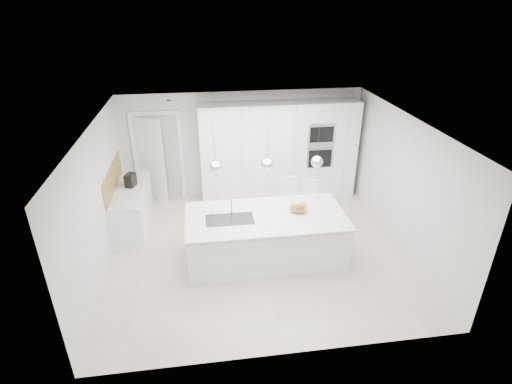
{
  "coord_description": "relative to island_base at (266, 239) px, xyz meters",
  "views": [
    {
      "loc": [
        -0.94,
        -6.31,
        4.44
      ],
      "look_at": [
        0.0,
        0.3,
        1.1
      ],
      "focal_mm": 28.0,
      "sensor_mm": 36.0,
      "label": 1
    }
  ],
  "objects": [
    {
      "name": "wall_left",
      "position": [
        -2.85,
        0.3,
        0.82
      ],
      "size": [
        0.0,
        5.0,
        5.0
      ],
      "primitive_type": "plane",
      "rotation": [
        1.57,
        0.0,
        1.57
      ],
      "color": "silver",
      "rests_on": "ground"
    },
    {
      "name": "island_worktop",
      "position": [
        0.0,
        0.05,
        0.45
      ],
      "size": [
        2.84,
        1.4,
        0.04
      ],
      "primitive_type": "cube",
      "color": "silver",
      "rests_on": "island_base"
    },
    {
      "name": "pendant_left",
      "position": [
        -0.85,
        -0.0,
        1.47
      ],
      "size": [
        0.2,
        0.2,
        0.2
      ],
      "primitive_type": "sphere",
      "color": "white",
      "rests_on": "ceiling"
    },
    {
      "name": "bar_stool_right",
      "position": [
        1.09,
        0.92,
        0.1
      ],
      "size": [
        0.45,
        0.55,
        1.06
      ],
      "primitive_type": null,
      "rotation": [
        0.0,
        0.0,
        -0.21
      ],
      "color": "white",
      "rests_on": "floor"
    },
    {
      "name": "apple_b",
      "position": [
        0.6,
        0.15,
        0.54
      ],
      "size": [
        0.08,
        0.08,
        0.08
      ],
      "primitive_type": "sphere",
      "color": "red",
      "rests_on": "fruit_bowl"
    },
    {
      "name": "pendant_right",
      "position": [
        0.85,
        -0.0,
        1.47
      ],
      "size": [
        0.2,
        0.2,
        0.2
      ],
      "primitive_type": "sphere",
      "color": "white",
      "rests_on": "ceiling"
    },
    {
      "name": "radiator",
      "position": [
        -1.73,
        2.76,
        0.42
      ],
      "size": [
        0.32,
        0.04,
        1.4
      ],
      "primitive_type": null,
      "color": "white",
      "rests_on": "floor"
    },
    {
      "name": "oak_backsplash",
      "position": [
        -2.84,
        1.5,
        0.72
      ],
      "size": [
        0.02,
        1.8,
        0.5
      ],
      "primitive_type": "cube",
      "color": "olive",
      "rests_on": "wall_left"
    },
    {
      "name": "pendant_mid",
      "position": [
        -0.0,
        -0.0,
        1.47
      ],
      "size": [
        0.2,
        0.2,
        0.2
      ],
      "primitive_type": "sphere",
      "color": "white",
      "rests_on": "ceiling"
    },
    {
      "name": "oven_stack",
      "position": [
        1.6,
        2.19,
        0.92
      ],
      "size": [
        0.62,
        0.04,
        1.05
      ],
      "primitive_type": null,
      "color": "#A5A5A8",
      "rests_on": "tall_cabinets"
    },
    {
      "name": "island_tap",
      "position": [
        -0.6,
        0.2,
        0.62
      ],
      "size": [
        0.02,
        0.02,
        0.3
      ],
      "primitive_type": "cylinder",
      "color": "white",
      "rests_on": "island_worktop"
    },
    {
      "name": "doorway_frame",
      "position": [
        -2.05,
        2.77,
        0.59
      ],
      "size": [
        1.11,
        0.08,
        2.13
      ],
      "primitive_type": null,
      "color": "white",
      "rests_on": "floor"
    },
    {
      "name": "espresso_machine",
      "position": [
        -2.53,
        1.63,
        0.6
      ],
      "size": [
        0.23,
        0.29,
        0.27
      ],
      "primitive_type": "cube",
      "rotation": [
        0.0,
        0.0,
        -0.31
      ],
      "color": "black",
      "rests_on": "left_worktop"
    },
    {
      "name": "island_base",
      "position": [
        0.0,
        0.0,
        0.0
      ],
      "size": [
        2.8,
        1.2,
        0.86
      ],
      "primitive_type": "cube",
      "color": "white",
      "rests_on": "floor"
    },
    {
      "name": "hallway_door",
      "position": [
        -2.3,
        2.72,
        0.57
      ],
      "size": [
        0.76,
        0.38,
        2.0
      ],
      "primitive_type": "cube",
      "rotation": [
        0.0,
        0.0,
        -0.44
      ],
      "color": "white",
      "rests_on": "floor"
    },
    {
      "name": "wall_back",
      "position": [
        -0.1,
        2.8,
        0.82
      ],
      "size": [
        5.5,
        0.0,
        5.5
      ],
      "primitive_type": "plane",
      "rotation": [
        1.57,
        0.0,
        0.0
      ],
      "color": "silver",
      "rests_on": "ground"
    },
    {
      "name": "bar_stool_left",
      "position": [
        0.64,
        0.98,
        0.13
      ],
      "size": [
        0.45,
        0.57,
        1.13
      ],
      "primitive_type": null,
      "rotation": [
        0.0,
        0.0,
        0.16
      ],
      "color": "white",
      "rests_on": "floor"
    },
    {
      "name": "fruit_bowl",
      "position": [
        0.6,
        0.13,
        0.51
      ],
      "size": [
        0.41,
        0.41,
        0.08
      ],
      "primitive_type": "imported",
      "rotation": [
        0.0,
        0.0,
        -0.42
      ],
      "color": "olive",
      "rests_on": "island_worktop"
    },
    {
      "name": "left_base_cabinets",
      "position": [
        -2.55,
        1.5,
        0.0
      ],
      "size": [
        0.6,
        1.8,
        0.86
      ],
      "primitive_type": "cube",
      "color": "white",
      "rests_on": "floor"
    },
    {
      "name": "tall_cabinets",
      "position": [
        0.7,
        2.5,
        0.72
      ],
      "size": [
        3.6,
        0.6,
        2.3
      ],
      "primitive_type": "cube",
      "color": "white",
      "rests_on": "floor"
    },
    {
      "name": "island_sink",
      "position": [
        -0.65,
        -0.0,
        0.39
      ],
      "size": [
        0.84,
        0.44,
        0.18
      ],
      "primitive_type": null,
      "color": "#3F3F42",
      "rests_on": "island_worktop"
    },
    {
      "name": "floor",
      "position": [
        -0.1,
        0.3,
        -0.43
      ],
      "size": [
        5.5,
        5.5,
        0.0
      ],
      "primitive_type": "plane",
      "color": "beige",
      "rests_on": "ground"
    },
    {
      "name": "left_worktop",
      "position": [
        -2.55,
        1.5,
        0.45
      ],
      "size": [
        0.62,
        1.82,
        0.04
      ],
      "primitive_type": "cube",
      "color": "silver",
      "rests_on": "left_base_cabinets"
    },
    {
      "name": "banana_bunch",
      "position": [
        0.64,
        0.14,
        0.59
      ],
      "size": [
        0.24,
        0.17,
        0.22
      ],
      "primitive_type": "torus",
      "rotation": [
        1.22,
        0.0,
        0.35
      ],
      "color": "gold",
      "rests_on": "fruit_bowl"
    },
    {
      "name": "apple_a",
      "position": [
        0.67,
        0.13,
        0.54
      ],
      "size": [
        0.07,
        0.07,
        0.07
      ],
      "primitive_type": "sphere",
      "color": "red",
      "rests_on": "fruit_bowl"
    },
    {
      "name": "ceiling",
      "position": [
        -0.1,
        0.3,
        2.07
      ],
      "size": [
        5.5,
        5.5,
        0.0
      ],
      "primitive_type": "plane",
      "rotation": [
        3.14,
        0.0,
        0.0
      ],
      "color": "white",
      "rests_on": "wall_back"
    }
  ]
}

